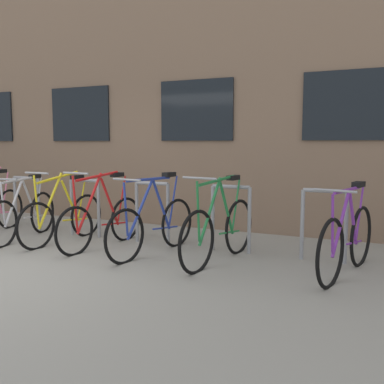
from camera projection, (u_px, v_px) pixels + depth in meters
The scene contains 8 objects.
storefront_building at pixel (197, 108), 10.14m from camera, with size 28.00×5.63×4.57m.
bike_rack at pixel (117, 204), 6.44m from camera, with size 6.57×0.05×0.90m.
bicycle_red at pixel (102, 220), 6.00m from camera, with size 0.44×1.69×1.10m.
bicycle_green at pixel (220, 229), 5.24m from camera, with size 0.45×1.77×1.10m.
bicycle_blue at pixel (153, 225), 5.63m from camera, with size 0.48×1.74×1.08m.
bicycle_yellow at pixel (63, 217), 6.31m from camera, with size 0.44×1.67×1.08m.
bicycle_purple at pixel (347, 240), 4.71m from camera, with size 0.56×1.68×1.04m.
bicycle_silver at pixel (24, 214), 6.50m from camera, with size 0.52×1.69×0.99m.
Camera 1 is at (4.07, -3.47, 1.46)m, focal length 40.06 mm.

